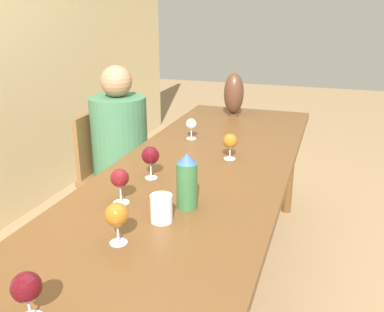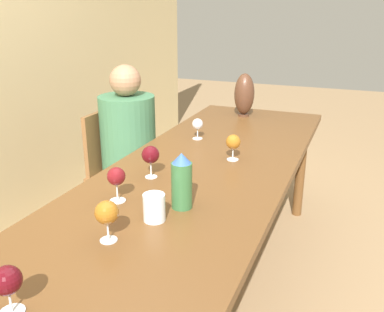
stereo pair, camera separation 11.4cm
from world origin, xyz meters
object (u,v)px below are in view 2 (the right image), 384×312
(person_far, at_px, (131,149))
(water_tumbler, at_px, (154,207))
(vase, at_px, (244,94))
(wine_glass_0, at_px, (198,125))
(wine_glass_4, at_px, (116,177))
(wine_glass_5, at_px, (233,142))
(wine_glass_1, at_px, (7,281))
(water_bottle, at_px, (182,181))
(wine_glass_6, at_px, (107,213))
(wine_glass_2, at_px, (150,155))
(chair_far, at_px, (121,168))

(person_far, bearing_deg, water_tumbler, -146.14)
(vase, xyz_separation_m, wine_glass_0, (-0.63, 0.10, -0.07))
(water_tumbler, height_order, wine_glass_4, wine_glass_4)
(vase, xyz_separation_m, wine_glass_5, (-0.91, -0.19, -0.06))
(vase, distance_m, wine_glass_0, 0.65)
(wine_glass_1, bearing_deg, water_tumbler, -11.00)
(water_bottle, distance_m, wine_glass_6, 0.35)
(wine_glass_4, bearing_deg, water_tumbler, -113.02)
(vase, height_order, wine_glass_6, vase)
(wine_glass_1, distance_m, person_far, 1.79)
(wine_glass_0, xyz_separation_m, wine_glass_5, (-0.27, -0.30, 0.01))
(wine_glass_0, xyz_separation_m, wine_glass_2, (-0.64, -0.02, 0.02))
(person_far, bearing_deg, water_bottle, -140.59)
(vase, relative_size, person_far, 0.26)
(water_bottle, distance_m, water_tumbler, 0.16)
(wine_glass_2, bearing_deg, wine_glass_5, -37.45)
(person_far, bearing_deg, wine_glass_4, -152.62)
(wine_glass_0, bearing_deg, wine_glass_1, -176.10)
(water_bottle, distance_m, wine_glass_5, 0.60)
(wine_glass_0, distance_m, wine_glass_5, 0.40)
(chair_far, bearing_deg, wine_glass_5, -111.49)
(water_bottle, relative_size, water_tumbler, 2.18)
(wine_glass_1, xyz_separation_m, wine_glass_6, (0.40, -0.04, 0.01))
(water_tumbler, xyz_separation_m, vase, (1.64, 0.12, 0.10))
(wine_glass_4, bearing_deg, wine_glass_5, -24.19)
(water_tumbler, height_order, chair_far, water_tumbler)
(wine_glass_6, height_order, person_far, person_far)
(water_bottle, height_order, wine_glass_4, water_bottle)
(water_bottle, xyz_separation_m, wine_glass_5, (0.60, -0.03, -0.02))
(wine_glass_1, height_order, chair_far, wine_glass_1)
(wine_glass_0, relative_size, wine_glass_2, 0.82)
(water_bottle, bearing_deg, wine_glass_6, 158.28)
(wine_glass_1, distance_m, wine_glass_6, 0.40)
(wine_glass_1, distance_m, wine_glass_5, 1.33)
(wine_glass_1, bearing_deg, wine_glass_6, -5.15)
(vase, xyz_separation_m, wine_glass_6, (-1.82, -0.04, -0.05))
(water_bottle, xyz_separation_m, chair_far, (0.94, 0.86, -0.41))
(wine_glass_0, height_order, wine_glass_5, wine_glass_5)
(wine_glass_0, relative_size, wine_glass_1, 0.90)
(wine_glass_5, distance_m, chair_far, 1.02)
(wine_glass_4, xyz_separation_m, wine_glass_6, (-0.28, -0.13, -0.00))
(water_tumbler, xyz_separation_m, wine_glass_2, (0.37, 0.20, 0.06))
(wine_glass_5, distance_m, person_far, 0.91)
(water_tumbler, distance_m, wine_glass_0, 1.03)
(wine_glass_1, xyz_separation_m, chair_far, (1.66, 0.69, -0.39))
(water_bottle, bearing_deg, wine_glass_0, 17.47)
(person_far, bearing_deg, wine_glass_5, -113.44)
(wine_glass_1, distance_m, chair_far, 1.84)
(vase, distance_m, chair_far, 0.99)
(wine_glass_2, distance_m, wine_glass_4, 0.28)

